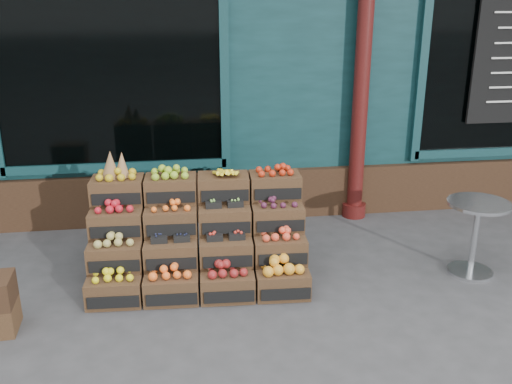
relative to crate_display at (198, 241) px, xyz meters
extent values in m
plane|color=#38383B|center=(0.75, -0.72, -0.38)|extent=(60.00, 60.00, 0.00)
cube|color=#0F3034|center=(0.75, 4.48, 2.02)|extent=(12.00, 6.00, 4.80)
cube|color=#0F3034|center=(0.75, 1.53, 1.12)|extent=(12.00, 0.12, 3.00)
cube|color=#322014|center=(0.75, 1.46, -0.08)|extent=(12.00, 0.18, 0.60)
cube|color=black|center=(-0.85, 1.46, 1.37)|extent=(2.40, 0.06, 2.00)
cylinder|color=#43110F|center=(1.95, 1.33, 1.22)|extent=(0.18, 0.18, 3.20)
cube|color=#432C1A|center=(-0.76, -0.36, -0.26)|extent=(0.49, 0.35, 0.24)
cube|color=black|center=(-0.77, -0.54, -0.29)|extent=(0.44, 0.04, 0.11)
cube|color=yellow|center=(-0.76, -0.36, -0.10)|extent=(0.39, 0.27, 0.08)
cube|color=#432C1A|center=(-0.26, -0.39, -0.26)|extent=(0.49, 0.35, 0.24)
cube|color=black|center=(-0.27, -0.56, -0.29)|extent=(0.44, 0.04, 0.11)
cube|color=orange|center=(-0.26, -0.39, -0.10)|extent=(0.39, 0.27, 0.09)
cube|color=#432C1A|center=(0.24, -0.41, -0.26)|extent=(0.49, 0.35, 0.24)
cube|color=black|center=(0.23, -0.59, -0.29)|extent=(0.44, 0.04, 0.11)
cube|color=maroon|center=(0.24, -0.41, -0.10)|extent=(0.39, 0.27, 0.09)
cube|color=#432C1A|center=(0.73, -0.43, -0.26)|extent=(0.49, 0.35, 0.24)
cube|color=black|center=(0.72, -0.61, -0.29)|extent=(0.44, 0.04, 0.11)
cube|color=orange|center=(0.73, -0.43, -0.09)|extent=(0.39, 0.27, 0.11)
cube|color=#432C1A|center=(-0.75, -0.16, -0.02)|extent=(0.49, 0.35, 0.24)
cube|color=black|center=(-0.76, -0.34, -0.05)|extent=(0.44, 0.04, 0.11)
cube|color=#A0934D|center=(-0.75, -0.16, 0.14)|extent=(0.39, 0.27, 0.08)
cube|color=#432C1A|center=(-0.25, -0.18, -0.02)|extent=(0.49, 0.35, 0.24)
cube|color=black|center=(-0.26, -0.36, -0.05)|extent=(0.44, 0.04, 0.11)
cube|color=#171B35|center=(-0.25, -0.18, 0.11)|extent=(0.39, 0.27, 0.03)
cube|color=#432C1A|center=(0.24, -0.21, -0.02)|extent=(0.49, 0.35, 0.24)
cube|color=black|center=(0.24, -0.38, -0.05)|extent=(0.44, 0.04, 0.11)
cube|color=red|center=(0.24, -0.21, 0.11)|extent=(0.39, 0.27, 0.03)
cube|color=#432C1A|center=(0.74, -0.23, -0.02)|extent=(0.49, 0.35, 0.24)
cube|color=black|center=(0.73, -0.41, -0.05)|extent=(0.44, 0.04, 0.11)
cube|color=#E6492B|center=(0.74, -0.23, 0.14)|extent=(0.39, 0.27, 0.08)
cube|color=#432C1A|center=(-0.74, 0.04, 0.22)|extent=(0.49, 0.35, 0.24)
cube|color=black|center=(-0.75, -0.13, 0.19)|extent=(0.44, 0.04, 0.11)
cube|color=#B21723|center=(-0.74, 0.04, 0.38)|extent=(0.39, 0.27, 0.08)
cube|color=#432C1A|center=(-0.24, 0.02, 0.22)|extent=(0.49, 0.35, 0.24)
cube|color=black|center=(-0.25, -0.16, 0.19)|extent=(0.44, 0.04, 0.11)
cube|color=orange|center=(-0.24, 0.02, 0.37)|extent=(0.39, 0.27, 0.06)
cube|color=#432C1A|center=(0.25, -0.01, 0.22)|extent=(0.49, 0.35, 0.24)
cube|color=black|center=(0.25, -0.18, 0.19)|extent=(0.44, 0.04, 0.11)
cube|color=#74AA49|center=(0.25, -0.01, 0.35)|extent=(0.39, 0.27, 0.03)
cube|color=#432C1A|center=(0.75, -0.03, 0.22)|extent=(0.49, 0.35, 0.24)
cube|color=black|center=(0.74, -0.21, 0.19)|extent=(0.44, 0.04, 0.11)
cube|color=#471A31|center=(0.75, -0.03, 0.37)|extent=(0.39, 0.27, 0.06)
cube|color=#432C1A|center=(-0.73, 0.24, 0.46)|extent=(0.49, 0.35, 0.24)
cube|color=black|center=(-0.74, 0.07, 0.43)|extent=(0.44, 0.04, 0.11)
cube|color=#B59718|center=(-0.73, 0.24, 0.62)|extent=(0.39, 0.27, 0.08)
cube|color=#432C1A|center=(-0.23, 0.22, 0.46)|extent=(0.49, 0.35, 0.24)
cube|color=black|center=(-0.24, 0.04, 0.43)|extent=(0.44, 0.04, 0.11)
cube|color=#8CB328|center=(-0.23, 0.22, 0.62)|extent=(0.39, 0.27, 0.08)
cube|color=#432C1A|center=(0.26, 0.20, 0.46)|extent=(0.49, 0.35, 0.24)
cube|color=black|center=(0.26, 0.02, 0.43)|extent=(0.44, 0.04, 0.11)
cube|color=yellow|center=(0.26, 0.20, 0.61)|extent=(0.39, 0.27, 0.07)
cube|color=#432C1A|center=(0.76, 0.17, 0.46)|extent=(0.49, 0.35, 0.24)
cube|color=black|center=(0.75, 0.00, 0.43)|extent=(0.44, 0.04, 0.11)
cube|color=#B62810|center=(0.76, 0.17, 0.61)|extent=(0.39, 0.27, 0.07)
cube|color=#322014|center=(0.00, -0.20, -0.26)|extent=(1.98, 0.43, 0.24)
cube|color=#322014|center=(0.01, 0.01, -0.14)|extent=(1.98, 0.43, 0.48)
cube|color=#322014|center=(0.02, 0.21, -0.02)|extent=(1.98, 0.43, 0.72)
cone|color=olive|center=(-0.77, 0.24, 0.71)|extent=(0.17, 0.17, 0.28)
cone|color=olive|center=(-0.67, 0.28, 0.70)|extent=(0.15, 0.15, 0.24)
cylinder|color=#BBBDC3|center=(2.63, -0.28, -0.37)|extent=(0.43, 0.43, 0.03)
cylinder|color=#BBBDC3|center=(2.63, -0.28, -0.02)|extent=(0.06, 0.06, 0.70)
cylinder|color=#BBBDC3|center=(2.63, -0.28, 0.34)|extent=(0.59, 0.59, 0.03)
imported|color=#164F28|center=(-0.61, 2.08, 0.69)|extent=(0.90, 0.73, 2.14)
camera|label=1|loc=(-0.14, -4.94, 2.23)|focal=40.00mm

